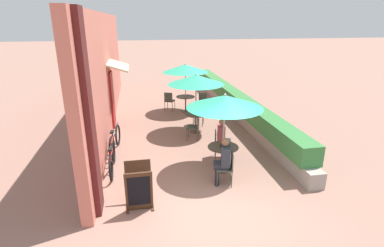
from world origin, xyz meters
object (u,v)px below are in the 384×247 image
bicycle_leaning (112,158)px  cafe_chair_mid_right (197,113)px  cafe_chair_mid_left (195,125)px  menu_board (139,187)px  patio_table_near (223,152)px  coffee_cup_near (221,146)px  patio_table_far (186,100)px  cafe_chair_far_left (202,101)px  patio_umbrella_near (225,102)px  cafe_chair_near_left (228,166)px  seated_patron_near_left (223,159)px  patio_umbrella_mid (196,80)px  cafe_chair_far_right (169,100)px  patio_umbrella_far (185,68)px  bicycle_second (115,141)px  patio_table_mid (196,118)px  cafe_chair_near_right (219,142)px  seated_patron_near_right (223,137)px

bicycle_leaning → cafe_chair_mid_right: bearing=47.4°
cafe_chair_mid_left → menu_board: size_ratio=0.86×
patio_table_near → coffee_cup_near: (-0.07, -0.04, 0.22)m
coffee_cup_near → patio_table_far: 5.79m
cafe_chair_far_left → patio_umbrella_near: bearing=109.5°
cafe_chair_near_left → seated_patron_near_left: bearing=90.0°
seated_patron_near_left → cafe_chair_mid_right: bearing=10.2°
cafe_chair_near_left → bicycle_leaning: (-2.89, 1.27, -0.15)m
patio_umbrella_mid → patio_table_far: bearing=88.8°
cafe_chair_near_left → cafe_chair_far_left: same height
patio_umbrella_near → cafe_chair_far_right: size_ratio=2.50×
cafe_chair_near_left → menu_board: menu_board is taller
patio_umbrella_far → cafe_chair_far_left: size_ratio=2.50×
patio_table_near → patio_umbrella_mid: bearing=92.7°
patio_umbrella_mid → cafe_chair_mid_left: bearing=-103.3°
patio_umbrella_mid → bicycle_second: (-2.85, -1.26, -1.60)m
patio_umbrella_near → patio_umbrella_far: same height
cafe_chair_far_left → cafe_chair_mid_right: bearing=96.2°
cafe_chair_mid_left → bicycle_leaning: bearing=143.5°
patio_table_mid → patio_umbrella_mid: (0.00, 0.00, 1.43)m
seated_patron_near_left → patio_table_mid: bearing=12.2°
patio_table_near → bicycle_second: bicycle_second is taller
cafe_chair_near_left → patio_umbrella_mid: 4.11m
coffee_cup_near → patio_table_mid: size_ratio=0.11×
patio_umbrella_near → bicycle_leaning: 3.43m
patio_table_near → patio_umbrella_mid: size_ratio=0.39×
coffee_cup_near → patio_table_mid: bearing=91.4°
bicycle_leaning → bicycle_second: bicycle_leaning is taller
cafe_chair_near_right → patio_table_mid: 2.34m
patio_umbrella_near → bicycle_leaning: size_ratio=1.24×
bicycle_leaning → patio_umbrella_near: bearing=-10.0°
patio_umbrella_near → seated_patron_near_left: patio_umbrella_near is taller
patio_table_mid → cafe_chair_mid_right: (0.18, 0.74, -0.01)m
bicycle_second → cafe_chair_far_right: bearing=69.3°
seated_patron_near_right → bicycle_second: 3.40m
patio_umbrella_near → seated_patron_near_right: patio_umbrella_near is taller
cafe_chair_far_right → bicycle_second: bearing=-91.6°
menu_board → cafe_chair_near_right: bearing=40.5°
patio_table_near → bicycle_second: size_ratio=0.48×
cafe_chair_near_right → patio_umbrella_mid: 2.75m
patio_umbrella_far → bicycle_second: bearing=-126.5°
patio_umbrella_mid → cafe_chair_near_left: bearing=-89.3°
patio_umbrella_near → coffee_cup_near: 1.22m
patio_table_far → cafe_chair_far_left: cafe_chair_far_left is taller
patio_umbrella_far → seated_patron_near_right: bearing=-86.6°
patio_table_mid → patio_umbrella_far: 3.03m
patio_table_near → seated_patron_near_right: (0.21, 0.73, 0.16)m
patio_umbrella_mid → bicycle_second: size_ratio=1.25×
patio_umbrella_mid → cafe_chair_mid_right: (0.18, 0.74, -1.45)m
cafe_chair_near_left → patio_table_mid: (-0.05, 3.84, 0.01)m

